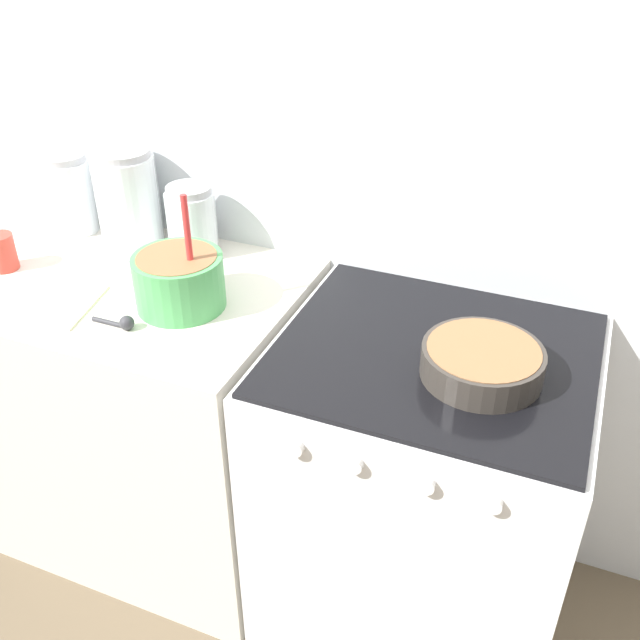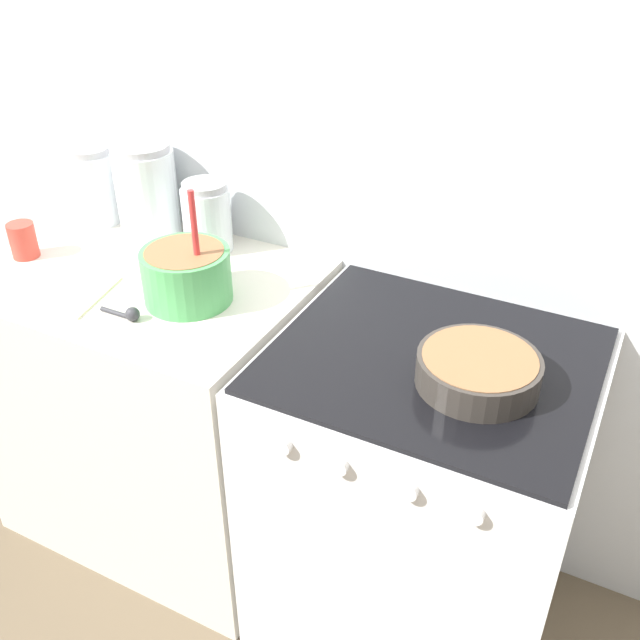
# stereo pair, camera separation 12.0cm
# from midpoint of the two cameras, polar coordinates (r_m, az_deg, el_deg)

# --- Properties ---
(wall_back) EXTENTS (4.83, 0.05, 2.40)m
(wall_back) POSITION_cam_midpoint_polar(r_m,az_deg,el_deg) (1.93, -0.62, 13.03)
(wall_back) COLOR silver
(wall_back) RESTS_ON ground_plane
(countertop_cabinet) EXTENTS (0.91, 0.66, 0.90)m
(countertop_cabinet) POSITION_cam_midpoint_polar(r_m,az_deg,el_deg) (2.24, -15.05, -7.21)
(countertop_cabinet) COLOR silver
(countertop_cabinet) RESTS_ON ground_plane
(stove) EXTENTS (0.75, 0.68, 0.90)m
(stove) POSITION_cam_midpoint_polar(r_m,az_deg,el_deg) (1.94, 6.23, -13.51)
(stove) COLOR silver
(stove) RESTS_ON ground_plane
(mixing_bowl) EXTENTS (0.23, 0.23, 0.31)m
(mixing_bowl) POSITION_cam_midpoint_polar(r_m,az_deg,el_deg) (1.82, -13.09, 3.26)
(mixing_bowl) COLOR #4CA559
(mixing_bowl) RESTS_ON countertop_cabinet
(baking_pan) EXTENTS (0.26, 0.26, 0.07)m
(baking_pan) POSITION_cam_midpoint_polar(r_m,az_deg,el_deg) (1.57, 10.72, -3.34)
(baking_pan) COLOR #38332D
(baking_pan) RESTS_ON stove
(storage_jar_left) EXTENTS (0.14, 0.14, 0.24)m
(storage_jar_left) POSITION_cam_midpoint_polar(r_m,az_deg,el_deg) (2.31, -20.73, 9.04)
(storage_jar_left) COLOR silver
(storage_jar_left) RESTS_ON countertop_cabinet
(storage_jar_middle) EXTENTS (0.18, 0.18, 0.28)m
(storage_jar_middle) POSITION_cam_midpoint_polar(r_m,az_deg,el_deg) (2.17, -16.63, 8.89)
(storage_jar_middle) COLOR silver
(storage_jar_middle) RESTS_ON countertop_cabinet
(storage_jar_right) EXTENTS (0.14, 0.14, 0.20)m
(storage_jar_right) POSITION_cam_midpoint_polar(r_m,az_deg,el_deg) (2.07, -11.84, 7.37)
(storage_jar_right) COLOR silver
(storage_jar_right) RESTS_ON countertop_cabinet
(tin_can) EXTENTS (0.07, 0.07, 0.10)m
(tin_can) POSITION_cam_midpoint_polar(r_m,az_deg,el_deg) (2.17, -25.58, 4.89)
(tin_can) COLOR #CC3F33
(tin_can) RESTS_ON countertop_cabinet
(recipe_page) EXTENTS (0.21, 0.25, 0.01)m
(recipe_page) POSITION_cam_midpoint_polar(r_m,az_deg,el_deg) (1.95, -21.82, 1.14)
(recipe_page) COLOR beige
(recipe_page) RESTS_ON countertop_cabinet
(measuring_spoon) EXTENTS (0.12, 0.04, 0.04)m
(measuring_spoon) POSITION_cam_midpoint_polar(r_m,az_deg,el_deg) (1.79, -17.36, -0.25)
(measuring_spoon) COLOR #333338
(measuring_spoon) RESTS_ON countertop_cabinet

